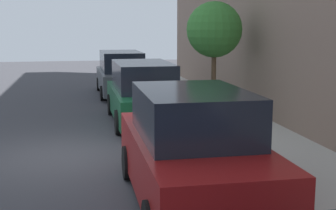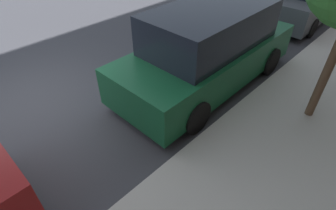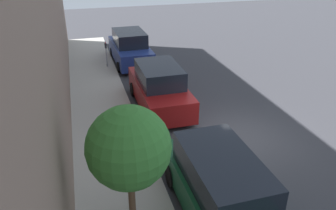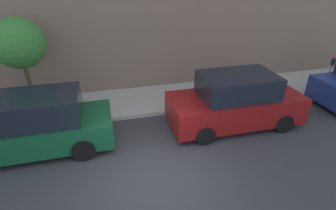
{
  "view_description": "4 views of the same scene",
  "coord_description": "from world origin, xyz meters",
  "px_view_note": "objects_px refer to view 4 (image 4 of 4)",
  "views": [
    {
      "loc": [
        0.35,
        -10.91,
        3.04
      ],
      "look_at": [
        2.62,
        0.77,
        1.0
      ],
      "focal_mm": 50.0,
      "sensor_mm": 36.0,
      "label": 1
    },
    {
      "loc": [
        5.53,
        -1.19,
        3.73
      ],
      "look_at": [
        3.17,
        1.25,
        1.0
      ],
      "focal_mm": 28.0,
      "sensor_mm": 36.0,
      "label": 2
    },
    {
      "loc": [
        5.53,
        9.56,
        6.7
      ],
      "look_at": [
        2.37,
        -1.52,
        1.0
      ],
      "focal_mm": 35.0,
      "sensor_mm": 36.0,
      "label": 3
    },
    {
      "loc": [
        -5.35,
        1.01,
        5.27
      ],
      "look_at": [
        2.46,
        -0.96,
        1.0
      ],
      "focal_mm": 28.0,
      "sensor_mm": 36.0,
      "label": 4
    }
  ],
  "objects_px": {
    "parked_suv_second": "(235,102)",
    "parking_meter_near": "(331,69)",
    "parked_minivan_third": "(31,125)",
    "street_tree": "(19,44)"
  },
  "relations": [
    {
      "from": "parked_suv_second",
      "to": "parking_meter_near",
      "type": "distance_m",
      "value": 5.95
    },
    {
      "from": "parked_minivan_third",
      "to": "street_tree",
      "type": "height_order",
      "value": "street_tree"
    },
    {
      "from": "parked_minivan_third",
      "to": "parking_meter_near",
      "type": "distance_m",
      "value": 12.68
    },
    {
      "from": "parking_meter_near",
      "to": "street_tree",
      "type": "xyz_separation_m",
      "value": [
        0.8,
        12.97,
        1.84
      ]
    },
    {
      "from": "parked_suv_second",
      "to": "parking_meter_near",
      "type": "xyz_separation_m",
      "value": [
        1.72,
        -5.7,
        0.11
      ]
    },
    {
      "from": "parked_suv_second",
      "to": "street_tree",
      "type": "relative_size",
      "value": 1.32
    },
    {
      "from": "parked_minivan_third",
      "to": "parking_meter_near",
      "type": "bearing_deg",
      "value": -82.76
    },
    {
      "from": "parked_minivan_third",
      "to": "parking_meter_near",
      "type": "xyz_separation_m",
      "value": [
        1.6,
        -12.58,
        0.12
      ]
    },
    {
      "from": "parked_suv_second",
      "to": "street_tree",
      "type": "bearing_deg",
      "value": 70.84
    },
    {
      "from": "street_tree",
      "to": "parked_minivan_third",
      "type": "bearing_deg",
      "value": -170.6
    }
  ]
}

